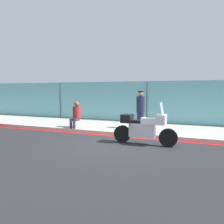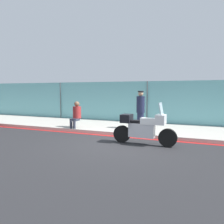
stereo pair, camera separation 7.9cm
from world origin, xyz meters
The scene contains 7 objects.
ground_plane centered at (0.00, 0.00, 0.00)m, with size 120.00×120.00×0.00m, color #262628.
sidewalk centered at (0.00, 2.94, 0.08)m, with size 42.32×3.33×0.15m.
curb_paint_stripe centered at (0.00, 1.19, 0.00)m, with size 42.32×0.18×0.01m.
storefront_fence centered at (0.00, 4.70, 1.22)m, with size 40.20×0.17×2.44m.
motorcycle centered at (0.86, 0.27, 0.62)m, with size 2.32×0.54×1.53m.
officer_standing centered at (0.16, 2.56, 1.06)m, with size 0.38×0.38×1.76m.
person_seated_on_curb centered at (-2.78, 1.73, 0.84)m, with size 0.39×0.66×1.26m.
Camera 2 is at (2.70, -7.29, 1.94)m, focal length 35.00 mm.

